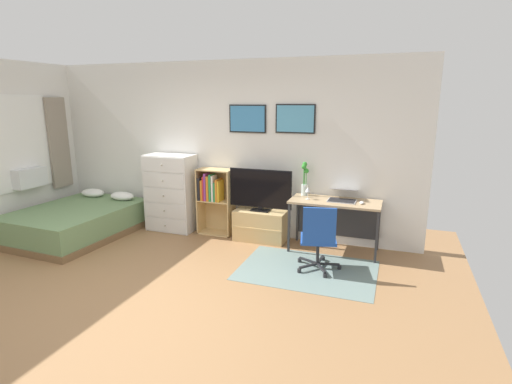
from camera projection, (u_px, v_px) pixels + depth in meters
The scene contains 14 objects.
ground_plane at pixel (135, 296), 4.35m from camera, with size 7.20×7.20×0.00m, color #936B44.
wall_back_with_posters at pixel (224, 148), 6.26m from camera, with size 6.12×0.09×2.70m.
area_rug at pixel (307, 270), 5.00m from camera, with size 1.70×1.20×0.01m, color slate.
bed at pixel (77, 221), 6.27m from camera, with size 1.55×2.00×0.58m.
dresser at pixel (171, 193), 6.45m from camera, with size 0.78×0.46×1.25m.
bookshelf at pixel (214, 195), 6.26m from camera, with size 0.56×0.30×1.05m.
tv_stand at pixel (261, 225), 6.04m from camera, with size 0.79×0.41×0.47m.
television at pixel (260, 190), 5.90m from camera, with size 0.97×0.16×0.64m.
desk at pixel (336, 209), 5.59m from camera, with size 1.24×0.56×0.74m.
office_chair at pixel (319, 237), 4.87m from camera, with size 0.58×0.57×0.86m.
laptop at pixel (343, 195), 5.51m from camera, with size 0.39×0.42×0.17m.
computer_mouse at pixel (362, 203), 5.32m from camera, with size 0.06×0.10×0.03m, color silver.
bamboo_vase at pixel (305, 180), 5.76m from camera, with size 0.10×0.10×0.49m.
wine_glass at pixel (308, 190), 5.54m from camera, with size 0.07×0.07×0.18m.
Camera 1 is at (2.61, -3.28, 2.11)m, focal length 27.70 mm.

